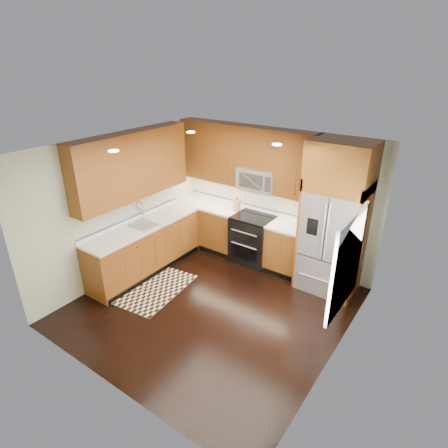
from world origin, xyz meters
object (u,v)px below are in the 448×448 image
Objects in this scene: range at (253,239)px; rug at (156,289)px; knife_block at (237,205)px; refrigerator at (334,219)px; utensil_crock at (308,220)px.

rug is at bearing -114.62° from range.
knife_block is at bearing 168.19° from range.
refrigerator reaches higher than knife_block.
range is 1.76m from refrigerator.
utensil_crock is (0.99, 0.23, 0.59)m from range.
rug is 4.07× the size of utensil_crock.
rug is (-0.85, -1.85, -0.46)m from range.
range is 0.74m from knife_block.
utensil_crock is at bearing 41.99° from rug.
refrigerator is 1.86× the size of rug.
knife_block is at bearing 71.65° from rug.
knife_block is at bearing 176.26° from refrigerator.
refrigerator is at bearing -1.40° from range.
rug is at bearing -101.87° from knife_block.
refrigerator is 0.67m from utensil_crock.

